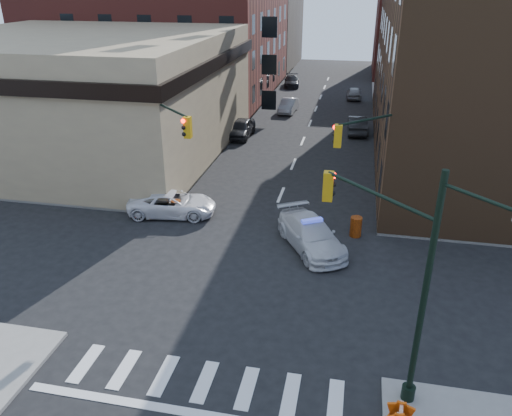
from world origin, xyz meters
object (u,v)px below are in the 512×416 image
at_px(barrel_road, 356,227).
at_px(barrel_bank, 176,209).
at_px(barricade_nw_a, 144,204).
at_px(parked_car_wfar, 288,106).
at_px(parked_car_wnear, 241,128).
at_px(pedestrian_b, 93,177).
at_px(parked_car_enear, 357,124).
at_px(police_car, 311,234).
at_px(pickup, 172,204).
at_px(pedestrian_a, 139,181).

relative_size(barrel_road, barrel_bank, 1.11).
bearing_deg(barricade_nw_a, barrel_bank, -9.83).
height_order(parked_car_wfar, barrel_road, parked_car_wfar).
distance_m(parked_car_wnear, barricade_nw_a, 16.57).
bearing_deg(parked_car_wfar, pedestrian_b, -108.63).
height_order(parked_car_wfar, parked_car_enear, parked_car_enear).
height_order(police_car, pickup, police_car).
distance_m(police_car, pedestrian_b, 15.55).
height_order(parked_car_wnear, pedestrian_a, pedestrian_a).
distance_m(police_car, pickup, 8.72).
height_order(parked_car_wnear, barrel_road, parked_car_wnear).
relative_size(parked_car_wfar, barrel_road, 3.83).
relative_size(parked_car_wfar, barricade_nw_a, 3.96).
relative_size(parked_car_enear, pedestrian_b, 3.00).
height_order(pickup, pedestrian_a, pedestrian_a).
xyz_separation_m(barrel_road, barrel_bank, (-10.34, 0.37, -0.05)).
bearing_deg(pedestrian_a, parked_car_wnear, 72.68).
bearing_deg(barrel_bank, barrel_road, -2.04).
xyz_separation_m(parked_car_wfar, pedestrian_b, (-9.48, -23.59, 0.23)).
xyz_separation_m(pedestrian_b, barrel_bank, (6.68, -2.69, -0.43)).
height_order(parked_car_wnear, parked_car_enear, parked_car_wnear).
xyz_separation_m(parked_car_wnear, parked_car_enear, (9.99, 3.41, -0.02)).
bearing_deg(parked_car_enear, parked_car_wfar, -44.01).
xyz_separation_m(pickup, barrel_road, (10.64, -0.57, -0.15)).
height_order(police_car, parked_car_enear, parked_car_enear).
distance_m(parked_car_wnear, parked_car_enear, 10.55).
relative_size(police_car, pedestrian_b, 3.40).
height_order(parked_car_wnear, parked_car_wfar, parked_car_wnear).
distance_m(police_car, barrel_road, 2.88).
relative_size(police_car, barricade_nw_a, 4.95).
distance_m(parked_car_wfar, pedestrian_a, 24.58).
bearing_deg(pedestrian_b, parked_car_wfar, 74.60).
bearing_deg(barrel_bank, pickup, 146.31).
xyz_separation_m(police_car, barrel_road, (2.25, 1.79, -0.21)).
xyz_separation_m(pickup, pedestrian_b, (-6.38, 2.49, 0.22)).
bearing_deg(parked_car_enear, pedestrian_b, 43.34).
bearing_deg(barrel_road, parked_car_wnear, 121.44).
xyz_separation_m(pedestrian_b, barrel_road, (17.02, -3.05, -0.38)).
bearing_deg(police_car, pedestrian_a, 127.71).
relative_size(police_car, pickup, 1.04).
bearing_deg(pedestrian_b, barrel_road, -3.67).
height_order(pedestrian_a, barrel_bank, pedestrian_a).
height_order(parked_car_wnear, barrel_bank, parked_car_wnear).
bearing_deg(parked_car_wnear, pedestrian_b, -113.81).
distance_m(pedestrian_a, barricade_nw_a, 2.75).
relative_size(pickup, barricade_nw_a, 4.75).
bearing_deg(barrel_bank, parked_car_wnear, 90.00).
bearing_deg(parked_car_enear, pickup, 59.81).
bearing_deg(pedestrian_a, pickup, -40.72).
bearing_deg(barricade_nw_a, barrel_road, -9.17).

